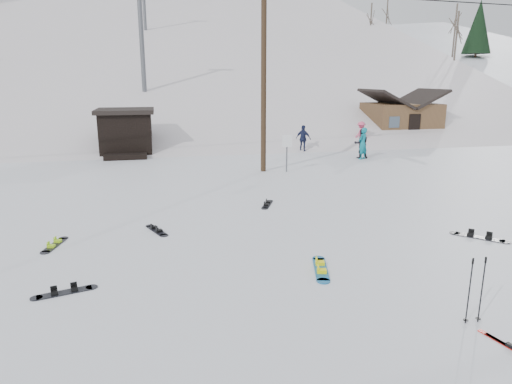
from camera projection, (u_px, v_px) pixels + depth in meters
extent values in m
plane|color=silver|center=(321.00, 308.00, 9.26)|extent=(200.00, 200.00, 0.00)
cube|color=silver|center=(185.00, 199.00, 64.37)|extent=(60.00, 85.24, 65.97)
cube|color=silver|center=(447.00, 187.00, 67.04)|extent=(45.66, 93.98, 54.59)
cylinder|color=#3A2819|center=(264.00, 79.00, 21.86)|extent=(0.26, 0.26, 9.00)
cylinder|color=#595B60|center=(287.00, 154.00, 22.58)|extent=(0.07, 0.07, 1.80)
cube|color=white|center=(287.00, 141.00, 22.38)|extent=(0.50, 0.04, 0.60)
cube|color=black|center=(126.00, 134.00, 27.88)|extent=(3.00, 3.00, 2.50)
cube|color=black|center=(125.00, 111.00, 27.55)|extent=(3.40, 3.40, 0.25)
cube|color=black|center=(126.00, 156.00, 26.44)|extent=(2.40, 1.20, 0.30)
cylinder|color=#595B60|center=(142.00, 42.00, 35.17)|extent=(0.36, 0.36, 8.00)
cube|color=brown|center=(400.00, 121.00, 34.73)|extent=(5.00, 4.00, 2.70)
cube|color=black|center=(385.00, 99.00, 34.05)|extent=(2.69, 4.40, 1.43)
cube|color=black|center=(418.00, 98.00, 34.59)|extent=(2.69, 4.40, 1.43)
cube|color=black|center=(414.00, 127.00, 32.88)|extent=(0.90, 0.06, 1.90)
cube|color=#1969A4|center=(321.00, 269.00, 11.14)|extent=(0.65, 1.39, 0.03)
cylinder|color=#1969A4|center=(318.00, 258.00, 11.79)|extent=(0.31, 0.31, 0.03)
cylinder|color=#1969A4|center=(323.00, 281.00, 10.48)|extent=(0.31, 0.31, 0.03)
cube|color=yellow|center=(320.00, 263.00, 11.36)|extent=(0.26, 0.22, 0.09)
cube|color=yellow|center=(322.00, 271.00, 10.88)|extent=(0.26, 0.22, 0.09)
cylinder|color=black|center=(469.00, 292.00, 8.55)|extent=(0.03, 0.03, 1.29)
cylinder|color=black|center=(466.00, 320.00, 8.69)|extent=(0.10, 0.10, 0.01)
cylinder|color=black|center=(473.00, 261.00, 8.40)|extent=(0.04, 0.04, 0.12)
cylinder|color=black|center=(482.00, 291.00, 8.61)|extent=(0.03, 0.03, 1.29)
cylinder|color=black|center=(478.00, 318.00, 8.75)|extent=(0.10, 0.10, 0.01)
cylinder|color=black|center=(486.00, 260.00, 8.45)|extent=(0.04, 0.04, 0.12)
cube|color=black|center=(65.00, 293.00, 9.92)|extent=(1.15, 0.55, 0.02)
cylinder|color=black|center=(92.00, 287.00, 10.18)|extent=(0.26, 0.26, 0.02)
cylinder|color=black|center=(36.00, 298.00, 9.67)|extent=(0.26, 0.26, 0.02)
cube|color=black|center=(74.00, 289.00, 10.00)|extent=(0.18, 0.21, 0.07)
cube|color=black|center=(54.00, 292.00, 9.82)|extent=(0.18, 0.21, 0.07)
cube|color=black|center=(157.00, 230.00, 13.96)|extent=(0.66, 1.11, 0.02)
cylinder|color=black|center=(150.00, 226.00, 14.40)|extent=(0.25, 0.25, 0.02)
cylinder|color=black|center=(164.00, 235.00, 13.52)|extent=(0.25, 0.25, 0.02)
cube|color=black|center=(154.00, 227.00, 14.11)|extent=(0.22, 0.19, 0.07)
cube|color=black|center=(159.00, 231.00, 13.79)|extent=(0.22, 0.19, 0.07)
cube|color=black|center=(55.00, 245.00, 12.75)|extent=(0.52, 1.15, 0.02)
cylinder|color=black|center=(64.00, 238.00, 13.29)|extent=(0.26, 0.26, 0.02)
cylinder|color=black|center=(45.00, 253.00, 12.20)|extent=(0.26, 0.26, 0.02)
cube|color=#9FDB19|center=(58.00, 241.00, 12.93)|extent=(0.21, 0.18, 0.07)
cube|color=#9FDB19|center=(51.00, 246.00, 12.54)|extent=(0.21, 0.18, 0.07)
cube|color=black|center=(479.00, 237.00, 13.35)|extent=(1.16, 1.18, 0.03)
cylinder|color=black|center=(505.00, 242.00, 12.98)|extent=(0.31, 0.31, 0.03)
cylinder|color=black|center=(455.00, 233.00, 13.71)|extent=(0.31, 0.31, 0.03)
cube|color=black|center=(489.00, 237.00, 13.20)|extent=(0.27, 0.27, 0.09)
cube|color=black|center=(471.00, 234.00, 13.47)|extent=(0.27, 0.27, 0.09)
cube|color=black|center=(267.00, 205.00, 16.82)|extent=(0.65, 1.07, 0.02)
cylinder|color=black|center=(270.00, 201.00, 17.33)|extent=(0.24, 0.24, 0.02)
cylinder|color=black|center=(265.00, 208.00, 16.32)|extent=(0.24, 0.24, 0.02)
cube|color=black|center=(268.00, 202.00, 16.99)|extent=(0.21, 0.19, 0.07)
cube|color=black|center=(266.00, 205.00, 16.63)|extent=(0.21, 0.19, 0.07)
imported|color=#0D7888|center=(363.00, 143.00, 26.14)|extent=(0.79, 0.73, 1.81)
imported|color=black|center=(361.00, 144.00, 26.47)|extent=(0.94, 0.80, 1.70)
imported|color=#E45078|center=(361.00, 134.00, 31.31)|extent=(1.24, 1.08, 1.67)
imported|color=#181E3E|center=(303.00, 139.00, 28.66)|extent=(1.02, 0.96, 1.69)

